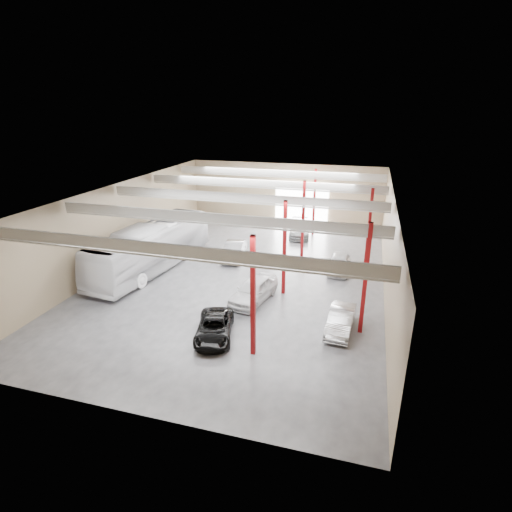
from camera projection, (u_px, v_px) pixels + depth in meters
The scene contains 8 objects.
depot_shell at pixel (245, 216), 31.07m from camera, with size 22.12×32.12×7.06m.
coach_bus at pixel (152, 247), 33.48m from camera, with size 3.25×13.89×3.87m, color white.
black_sedan at pixel (214, 328), 23.86m from camera, with size 2.08×4.51×1.25m, color black.
car_row_a at pixel (254, 290), 28.22m from camera, with size 1.97×4.90×1.67m, color silver.
car_row_b at pixel (234, 251), 36.04m from camera, with size 1.62×4.65×1.53m, color #B1B2B6.
car_row_c at pixel (299, 229), 42.33m from camera, with size 2.08×5.12×1.49m, color slate.
car_right_near at pixel (341, 320), 24.53m from camera, with size 1.46×4.18×1.38m, color #A6A7AB.
car_right_far at pixel (339, 263), 33.29m from camera, with size 1.71×4.25×1.45m, color silver.
Camera 1 is at (9.16, -28.29, 13.12)m, focal length 28.00 mm.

